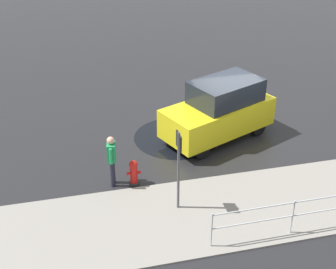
% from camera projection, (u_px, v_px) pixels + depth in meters
% --- Properties ---
extents(ground_plane, '(60.00, 60.00, 0.00)m').
position_uv_depth(ground_plane, '(232.00, 131.00, 16.76)').
color(ground_plane, black).
extents(kerb_strip, '(24.00, 3.20, 0.04)m').
position_uv_depth(kerb_strip, '(284.00, 201.00, 13.20)').
color(kerb_strip, gray).
rests_on(kerb_strip, ground).
extents(moving_hatchback, '(4.25, 3.09, 2.06)m').
position_uv_depth(moving_hatchback, '(220.00, 110.00, 15.95)').
color(moving_hatchback, yellow).
rests_on(moving_hatchback, ground).
extents(fire_hydrant, '(0.42, 0.31, 0.80)m').
position_uv_depth(fire_hydrant, '(134.00, 172.00, 13.77)').
color(fire_hydrant, red).
rests_on(fire_hydrant, ground).
extents(pedestrian, '(0.30, 0.56, 1.62)m').
position_uv_depth(pedestrian, '(112.00, 157.00, 13.46)').
color(pedestrian, '#1E8C4C').
rests_on(pedestrian, ground).
extents(sign_post, '(0.07, 0.44, 2.40)m').
position_uv_depth(sign_post, '(179.00, 160.00, 12.17)').
color(sign_post, '#4C4C51').
rests_on(sign_post, ground).
extents(puddle_patch, '(3.00, 3.00, 0.01)m').
position_uv_depth(puddle_patch, '(177.00, 137.00, 16.40)').
color(puddle_patch, black).
rests_on(puddle_patch, ground).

